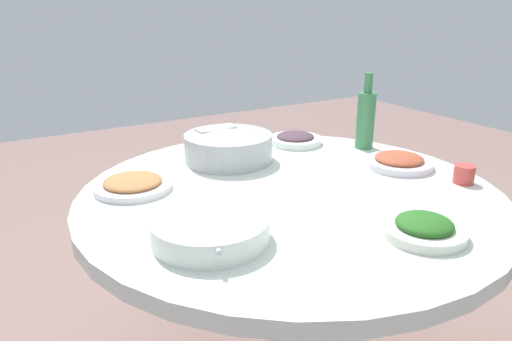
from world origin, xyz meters
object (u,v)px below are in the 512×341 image
(dish_eggplant, at_px, (295,139))
(dish_stirfry, at_px, (399,161))
(round_dining_table, at_px, (290,215))
(rice_bowl, at_px, (228,147))
(tea_cup_near, at_px, (245,135))
(tea_cup_far, at_px, (464,174))
(dish_greens, at_px, (424,228))
(green_bottle, at_px, (366,118))
(soup_bowl, at_px, (210,229))
(dish_tofu_braise, at_px, (133,184))

(dish_eggplant, bearing_deg, dish_stirfry, -71.24)
(round_dining_table, xyz_separation_m, rice_bowl, (-0.03, 0.35, 0.14))
(tea_cup_near, xyz_separation_m, tea_cup_far, (0.35, -0.77, 0.00))
(dish_greens, distance_m, green_bottle, 0.75)
(soup_bowl, distance_m, tea_cup_far, 0.86)
(rice_bowl, height_order, soup_bowl, rice_bowl)
(green_bottle, relative_size, tea_cup_near, 4.33)
(rice_bowl, xyz_separation_m, tea_cup_far, (0.53, -0.58, -0.02))
(dish_greens, xyz_separation_m, dish_tofu_braise, (-0.52, 0.67, -0.00))
(dish_stirfry, bearing_deg, tea_cup_far, -74.90)
(rice_bowl, bearing_deg, green_bottle, -13.63)
(dish_stirfry, relative_size, green_bottle, 0.79)
(round_dining_table, height_order, green_bottle, green_bottle)
(dish_eggplant, bearing_deg, tea_cup_near, 138.13)
(soup_bowl, height_order, dish_tofu_braise, soup_bowl)
(round_dining_table, xyz_separation_m, dish_eggplant, (0.30, 0.40, 0.10))
(green_bottle, relative_size, tea_cup_far, 4.53)
(round_dining_table, relative_size, dish_greens, 6.20)
(green_bottle, xyz_separation_m, tea_cup_far, (0.00, -0.45, -0.09))
(dish_greens, relative_size, tea_cup_far, 3.22)
(soup_bowl, xyz_separation_m, dish_eggplant, (0.65, 0.57, -0.01))
(rice_bowl, relative_size, dish_tofu_braise, 1.33)
(soup_bowl, relative_size, green_bottle, 1.05)
(dish_stirfry, distance_m, dish_greens, 0.52)
(dish_stirfry, relative_size, tea_cup_near, 3.40)
(dish_stirfry, distance_m, dish_eggplant, 0.44)
(round_dining_table, bearing_deg, dish_stirfry, -2.33)
(soup_bowl, height_order, dish_eggplant, soup_bowl)
(dish_stirfry, bearing_deg, green_bottle, 76.61)
(soup_bowl, bearing_deg, rice_bowl, 57.96)
(rice_bowl, xyz_separation_m, dish_greens, (0.14, -0.76, -0.03))
(soup_bowl, xyz_separation_m, dish_greens, (0.46, -0.25, -0.01))
(dish_eggplant, distance_m, tea_cup_near, 0.21)
(dish_stirfry, bearing_deg, soup_bowl, -169.39)
(round_dining_table, bearing_deg, dish_greens, -75.43)
(dish_tofu_braise, relative_size, tea_cup_near, 3.51)
(tea_cup_far, bearing_deg, dish_tofu_braise, 152.16)
(dish_stirfry, bearing_deg, dish_eggplant, 108.76)
(rice_bowl, xyz_separation_m, tea_cup_near, (0.18, 0.19, -0.03))
(round_dining_table, xyz_separation_m, dish_tofu_braise, (-0.41, 0.25, 0.10))
(tea_cup_far, bearing_deg, rice_bowl, 132.55)
(green_bottle, bearing_deg, tea_cup_far, -89.74)
(round_dining_table, xyz_separation_m, tea_cup_far, (0.50, -0.23, 0.11))
(dish_tofu_braise, bearing_deg, tea_cup_near, 27.35)
(rice_bowl, bearing_deg, dish_tofu_braise, -165.62)
(round_dining_table, relative_size, tea_cup_near, 19.06)
(rice_bowl, height_order, tea_cup_far, rice_bowl)
(dish_eggplant, distance_m, tea_cup_far, 0.67)
(soup_bowl, relative_size, dish_stirfry, 1.33)
(soup_bowl, xyz_separation_m, green_bottle, (0.85, 0.39, 0.09))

